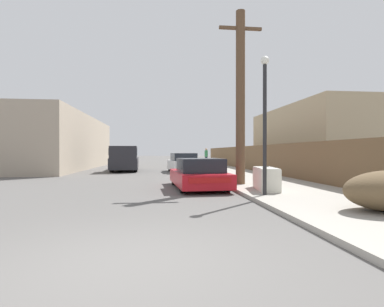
% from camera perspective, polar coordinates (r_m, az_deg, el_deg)
% --- Properties ---
extents(ground_plane, '(220.00, 220.00, 0.00)m').
position_cam_1_polar(ground_plane, '(4.19, -12.70, -19.99)').
color(ground_plane, '#595654').
extents(sidewalk_curb, '(4.20, 63.00, 0.12)m').
position_cam_1_polar(sidewalk_curb, '(27.87, 3.55, -2.56)').
color(sidewalk_curb, '#9E998E').
rests_on(sidewalk_curb, ground).
extents(discarded_fridge, '(0.91, 1.91, 0.81)m').
position_cam_1_polar(discarded_fridge, '(10.89, 13.90, -4.66)').
color(discarded_fridge, silver).
rests_on(discarded_fridge, sidewalk_curb).
extents(parked_sports_car_red, '(2.10, 4.27, 1.20)m').
position_cam_1_polar(parked_sports_car_red, '(11.92, 1.27, -4.03)').
color(parked_sports_car_red, red).
rests_on(parked_sports_car_red, ground).
extents(car_parked_mid, '(2.19, 4.18, 1.36)m').
position_cam_1_polar(car_parked_mid, '(21.64, -1.71, -1.85)').
color(car_parked_mid, silver).
rests_on(car_parked_mid, ground).
extents(pickup_truck, '(2.24, 5.40, 1.87)m').
position_cam_1_polar(pickup_truck, '(23.00, -12.72, -1.02)').
color(pickup_truck, '#232328').
rests_on(pickup_truck, ground).
extents(utility_pole, '(1.80, 0.38, 7.19)m').
position_cam_1_polar(utility_pole, '(12.81, 9.21, 10.78)').
color(utility_pole, brown).
rests_on(utility_pole, sidewalk_curb).
extents(street_lamp, '(0.26, 0.26, 4.30)m').
position_cam_1_polar(street_lamp, '(9.62, 13.69, 7.38)').
color(street_lamp, '#232326').
rests_on(street_lamp, sidewalk_curb).
extents(wooden_fence, '(0.08, 33.85, 1.79)m').
position_cam_1_polar(wooden_fence, '(22.27, 11.32, -0.83)').
color(wooden_fence, brown).
rests_on(wooden_fence, sidewalk_curb).
extents(building_left_block, '(7.00, 18.23, 4.50)m').
position_cam_1_polar(building_left_block, '(28.80, -25.17, 1.86)').
color(building_left_block, tan).
rests_on(building_left_block, ground).
extents(building_right_house, '(6.00, 12.45, 4.78)m').
position_cam_1_polar(building_right_house, '(24.69, 22.81, 2.46)').
color(building_right_house, tan).
rests_on(building_right_house, ground).
extents(pedestrian, '(0.34, 0.34, 1.74)m').
position_cam_1_polar(pedestrian, '(31.31, 2.72, -0.49)').
color(pedestrian, '#282D42').
rests_on(pedestrian, sidewalk_curb).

